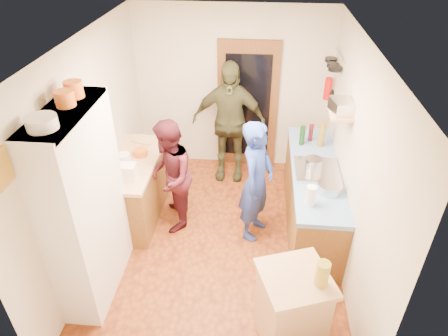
# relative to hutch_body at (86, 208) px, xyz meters

# --- Properties ---
(floor) EXTENTS (3.00, 4.00, 0.02)m
(floor) POSITION_rel_hutch_body_xyz_m (1.30, 0.80, -1.11)
(floor) COLOR brown
(floor) RESTS_ON ground
(ceiling) EXTENTS (3.00, 4.00, 0.02)m
(ceiling) POSITION_rel_hutch_body_xyz_m (1.30, 0.80, 1.51)
(ceiling) COLOR silver
(ceiling) RESTS_ON ground
(wall_back) EXTENTS (3.00, 0.02, 2.60)m
(wall_back) POSITION_rel_hutch_body_xyz_m (1.30, 2.81, 0.20)
(wall_back) COLOR beige
(wall_back) RESTS_ON ground
(wall_front) EXTENTS (3.00, 0.02, 2.60)m
(wall_front) POSITION_rel_hutch_body_xyz_m (1.30, -1.21, 0.20)
(wall_front) COLOR beige
(wall_front) RESTS_ON ground
(wall_left) EXTENTS (0.02, 4.00, 2.60)m
(wall_left) POSITION_rel_hutch_body_xyz_m (-0.21, 0.80, 0.20)
(wall_left) COLOR beige
(wall_left) RESTS_ON ground
(wall_right) EXTENTS (0.02, 4.00, 2.60)m
(wall_right) POSITION_rel_hutch_body_xyz_m (2.81, 0.80, 0.20)
(wall_right) COLOR beige
(wall_right) RESTS_ON ground
(door_frame) EXTENTS (0.95, 0.06, 2.10)m
(door_frame) POSITION_rel_hutch_body_xyz_m (1.55, 2.77, -0.05)
(door_frame) COLOR brown
(door_frame) RESTS_ON ground
(door_glass) EXTENTS (0.70, 0.02, 1.70)m
(door_glass) POSITION_rel_hutch_body_xyz_m (1.55, 2.74, -0.05)
(door_glass) COLOR black
(door_glass) RESTS_ON door_frame
(hutch_body) EXTENTS (0.40, 1.20, 2.20)m
(hutch_body) POSITION_rel_hutch_body_xyz_m (0.00, 0.00, 0.00)
(hutch_body) COLOR white
(hutch_body) RESTS_ON ground
(hutch_top_shelf) EXTENTS (0.40, 1.14, 0.04)m
(hutch_top_shelf) POSITION_rel_hutch_body_xyz_m (0.00, 0.00, 1.08)
(hutch_top_shelf) COLOR white
(hutch_top_shelf) RESTS_ON hutch_body
(plate_stack) EXTENTS (0.25, 0.25, 0.11)m
(plate_stack) POSITION_rel_hutch_body_xyz_m (0.00, -0.34, 1.15)
(plate_stack) COLOR white
(plate_stack) RESTS_ON hutch_top_shelf
(orange_pot_a) EXTENTS (0.18, 0.18, 0.14)m
(orange_pot_a) POSITION_rel_hutch_body_xyz_m (0.00, 0.10, 1.17)
(orange_pot_a) COLOR orange
(orange_pot_a) RESTS_ON hutch_top_shelf
(orange_pot_b) EXTENTS (0.17, 0.17, 0.16)m
(orange_pot_b) POSITION_rel_hutch_body_xyz_m (0.00, 0.30, 1.18)
(orange_pot_b) COLOR orange
(orange_pot_b) RESTS_ON hutch_top_shelf
(left_counter_base) EXTENTS (0.60, 1.40, 0.85)m
(left_counter_base) POSITION_rel_hutch_body_xyz_m (0.10, 1.25, -0.68)
(left_counter_base) COLOR brown
(left_counter_base) RESTS_ON ground
(left_counter_top) EXTENTS (0.64, 1.44, 0.05)m
(left_counter_top) POSITION_rel_hutch_body_xyz_m (0.10, 1.25, -0.23)
(left_counter_top) COLOR tan
(left_counter_top) RESTS_ON left_counter_base
(toaster) EXTENTS (0.27, 0.19, 0.20)m
(toaster) POSITION_rel_hutch_body_xyz_m (0.15, 0.84, -0.10)
(toaster) COLOR white
(toaster) RESTS_ON left_counter_top
(kettle) EXTENTS (0.20, 0.20, 0.18)m
(kettle) POSITION_rel_hutch_body_xyz_m (0.05, 1.11, -0.11)
(kettle) COLOR white
(kettle) RESTS_ON left_counter_top
(orange_bowl) EXTENTS (0.22, 0.22, 0.09)m
(orange_bowl) POSITION_rel_hutch_body_xyz_m (0.18, 1.40, -0.16)
(orange_bowl) COLOR orange
(orange_bowl) RESTS_ON left_counter_top
(chopping_board) EXTENTS (0.35, 0.30, 0.02)m
(chopping_board) POSITION_rel_hutch_body_xyz_m (0.12, 1.79, -0.19)
(chopping_board) COLOR tan
(chopping_board) RESTS_ON left_counter_top
(right_counter_base) EXTENTS (0.60, 2.20, 0.84)m
(right_counter_base) POSITION_rel_hutch_body_xyz_m (2.50, 1.30, -0.68)
(right_counter_base) COLOR brown
(right_counter_base) RESTS_ON ground
(right_counter_top) EXTENTS (0.62, 2.22, 0.06)m
(right_counter_top) POSITION_rel_hutch_body_xyz_m (2.50, 1.30, -0.23)
(right_counter_top) COLOR #044FAF
(right_counter_top) RESTS_ON right_counter_base
(hob) EXTENTS (0.55, 0.58, 0.04)m
(hob) POSITION_rel_hutch_body_xyz_m (2.50, 1.22, -0.18)
(hob) COLOR silver
(hob) RESTS_ON right_counter_top
(pot_on_hob) EXTENTS (0.21, 0.21, 0.14)m
(pot_on_hob) POSITION_rel_hutch_body_xyz_m (2.45, 1.24, -0.09)
(pot_on_hob) COLOR silver
(pot_on_hob) RESTS_ON hob
(bottle_a) EXTENTS (0.08, 0.08, 0.28)m
(bottle_a) POSITION_rel_hutch_body_xyz_m (2.35, 1.90, -0.06)
(bottle_a) COLOR #143F14
(bottle_a) RESTS_ON right_counter_top
(bottle_b) EXTENTS (0.08, 0.08, 0.25)m
(bottle_b) POSITION_rel_hutch_body_xyz_m (2.48, 2.02, -0.07)
(bottle_b) COLOR #591419
(bottle_b) RESTS_ON right_counter_top
(bottle_c) EXTENTS (0.10, 0.10, 0.36)m
(bottle_c) POSITION_rel_hutch_body_xyz_m (2.61, 1.88, -0.02)
(bottle_c) COLOR olive
(bottle_c) RESTS_ON right_counter_top
(paper_towel) EXTENTS (0.12, 0.12, 0.25)m
(paper_towel) POSITION_rel_hutch_body_xyz_m (2.35, 0.53, -0.08)
(paper_towel) COLOR white
(paper_towel) RESTS_ON right_counter_top
(mixing_bowl) EXTENTS (0.32, 0.32, 0.11)m
(mixing_bowl) POSITION_rel_hutch_body_xyz_m (2.60, 0.80, -0.14)
(mixing_bowl) COLOR silver
(mixing_bowl) RESTS_ON right_counter_top
(island_base) EXTENTS (0.70, 0.70, 0.86)m
(island_base) POSITION_rel_hutch_body_xyz_m (2.14, -0.55, -0.67)
(island_base) COLOR tan
(island_base) RESTS_ON ground
(island_top) EXTENTS (0.79, 0.79, 0.05)m
(island_top) POSITION_rel_hutch_body_xyz_m (2.14, -0.55, -0.22)
(island_top) COLOR tan
(island_top) RESTS_ON island_base
(cutting_board) EXTENTS (0.42, 0.38, 0.02)m
(cutting_board) POSITION_rel_hutch_body_xyz_m (2.08, -0.52, -0.21)
(cutting_board) COLOR white
(cutting_board) RESTS_ON island_top
(oil_jar) EXTENTS (0.16, 0.16, 0.25)m
(oil_jar) POSITION_rel_hutch_body_xyz_m (2.35, -0.60, -0.07)
(oil_jar) COLOR #AD9E2D
(oil_jar) RESTS_ON island_top
(pan_rail) EXTENTS (0.02, 0.65, 0.02)m
(pan_rail) POSITION_rel_hutch_body_xyz_m (2.76, 2.33, 0.95)
(pan_rail) COLOR silver
(pan_rail) RESTS_ON wall_right
(pan_hang_a) EXTENTS (0.18, 0.18, 0.05)m
(pan_hang_a) POSITION_rel_hutch_body_xyz_m (2.70, 2.15, 0.82)
(pan_hang_a) COLOR black
(pan_hang_a) RESTS_ON pan_rail
(pan_hang_b) EXTENTS (0.16, 0.16, 0.05)m
(pan_hang_b) POSITION_rel_hutch_body_xyz_m (2.70, 2.35, 0.80)
(pan_hang_b) COLOR black
(pan_hang_b) RESTS_ON pan_rail
(pan_hang_c) EXTENTS (0.17, 0.17, 0.05)m
(pan_hang_c) POSITION_rel_hutch_body_xyz_m (2.70, 2.55, 0.81)
(pan_hang_c) COLOR black
(pan_hang_c) RESTS_ON pan_rail
(wall_shelf) EXTENTS (0.26, 0.42, 0.03)m
(wall_shelf) POSITION_rel_hutch_body_xyz_m (2.67, 1.25, 0.60)
(wall_shelf) COLOR tan
(wall_shelf) RESTS_ON wall_right
(radio) EXTENTS (0.28, 0.34, 0.15)m
(radio) POSITION_rel_hutch_body_xyz_m (2.67, 1.25, 0.69)
(radio) COLOR silver
(radio) RESTS_ON wall_shelf
(ext_bracket) EXTENTS (0.06, 0.10, 0.04)m
(ext_bracket) POSITION_rel_hutch_body_xyz_m (2.77, 2.50, 0.35)
(ext_bracket) COLOR black
(ext_bracket) RESTS_ON wall_right
(fire_extinguisher) EXTENTS (0.11, 0.11, 0.32)m
(fire_extinguisher) POSITION_rel_hutch_body_xyz_m (2.71, 2.50, 0.40)
(fire_extinguisher) COLOR red
(fire_extinguisher) RESTS_ON wall_right
(picture_frame) EXTENTS (0.03, 0.25, 0.30)m
(picture_frame) POSITION_rel_hutch_body_xyz_m (-0.18, -0.75, 0.95)
(picture_frame) COLOR gold
(picture_frame) RESTS_ON wall_left
(person_hob) EXTENTS (0.57, 0.70, 1.65)m
(person_hob) POSITION_rel_hutch_body_xyz_m (1.77, 1.00, -0.28)
(person_hob) COLOR #253D9D
(person_hob) RESTS_ON ground
(person_left) EXTENTS (0.71, 0.84, 1.56)m
(person_left) POSITION_rel_hutch_body_xyz_m (0.65, 1.14, -0.32)
(person_left) COLOR #42141C
(person_left) RESTS_ON ground
(person_back) EXTENTS (1.13, 0.49, 1.91)m
(person_back) POSITION_rel_hutch_body_xyz_m (1.30, 2.37, -0.14)
(person_back) COLOR #3B3D22
(person_back) RESTS_ON ground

